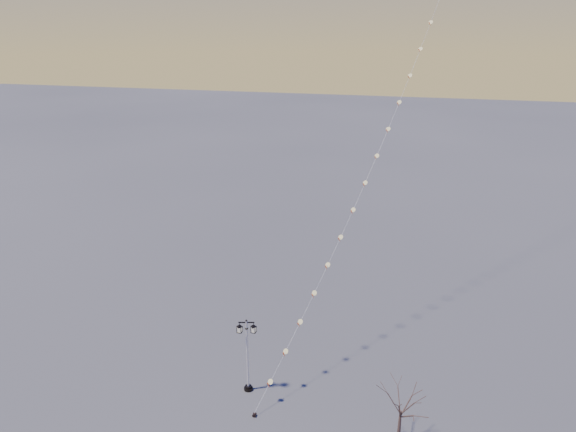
% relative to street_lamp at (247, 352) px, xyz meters
% --- Properties ---
extents(ground, '(300.00, 300.00, 0.00)m').
position_rel_street_lamp_xyz_m(ground, '(1.47, -2.26, -2.84)').
color(ground, '#4D4E4E').
rests_on(ground, ground).
extents(street_lamp, '(1.28, 0.66, 5.13)m').
position_rel_street_lamp_xyz_m(street_lamp, '(0.00, 0.00, 0.00)').
color(street_lamp, black).
rests_on(street_lamp, ground).
extents(bare_tree, '(2.26, 2.26, 3.74)m').
position_rel_street_lamp_xyz_m(bare_tree, '(9.55, -2.09, -0.24)').
color(bare_tree, '#49342B').
rests_on(bare_tree, ground).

